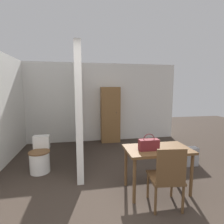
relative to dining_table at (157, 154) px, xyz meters
The scene contains 8 objects.
wall_back 3.24m from the dining_table, 103.07° to the left, with size 5.33×0.12×2.50m.
partition_wall 2.21m from the dining_table, 126.19° to the left, with size 0.12×2.64×2.50m.
dining_table is the anchor object (origin of this frame).
wooden_chair 0.48m from the dining_table, 97.60° to the right, with size 0.49×0.49×0.93m.
toilet 2.36m from the dining_table, 152.24° to the left, with size 0.41×0.56×0.70m.
handbag 0.27m from the dining_table, 162.93° to the right, with size 0.32×0.13×0.27m.
wooden_cabinet 2.87m from the dining_table, 95.90° to the left, with size 0.59×0.36×1.75m.
space_heater 1.47m from the dining_table, 33.66° to the left, with size 0.28×0.18×0.41m.
Camera 1 is at (-0.51, -1.58, 1.70)m, focal length 28.00 mm.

